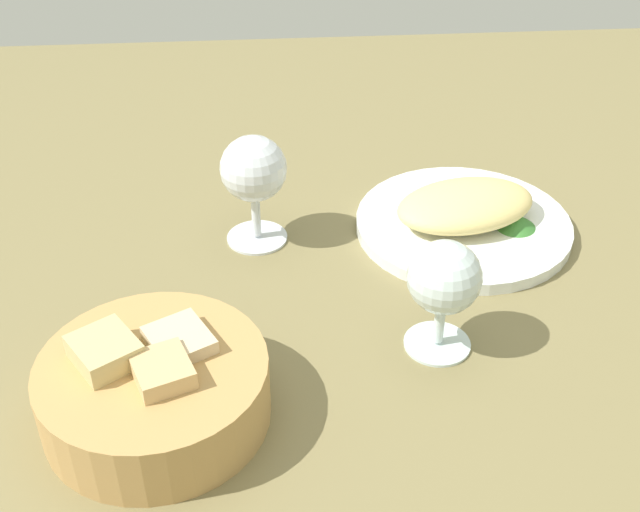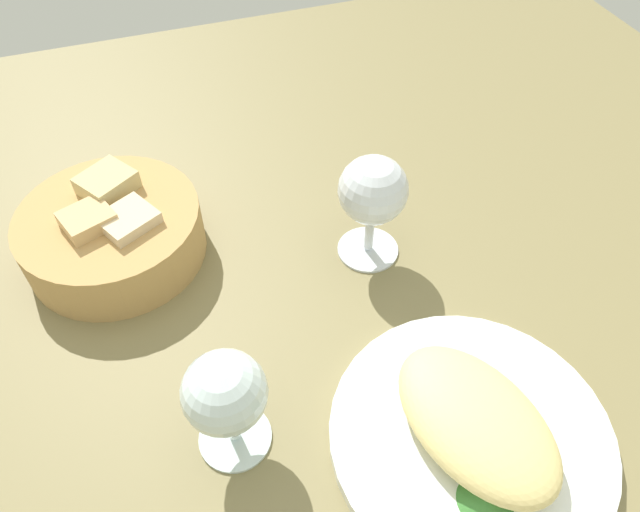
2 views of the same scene
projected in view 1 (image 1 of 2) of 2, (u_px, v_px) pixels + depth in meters
ground_plane at (377, 285)px, 86.53cm from camera, size 140.00×140.00×2.00cm
plate at (463, 225)px, 92.86cm from camera, size 24.35×24.35×1.40cm
omelette at (465, 205)px, 91.33cm from camera, size 18.18×13.92×3.87cm
lettuce_garnish at (516, 220)px, 90.83cm from camera, size 4.53×4.53×1.64cm
bread_basket at (154, 387)px, 68.18cm from camera, size 19.27×19.27×7.99cm
wine_glass_near at (254, 174)px, 87.00cm from camera, size 7.22×7.22×12.61cm
wine_glass_far at (444, 283)px, 73.00cm from camera, size 6.81×6.81×11.42cm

